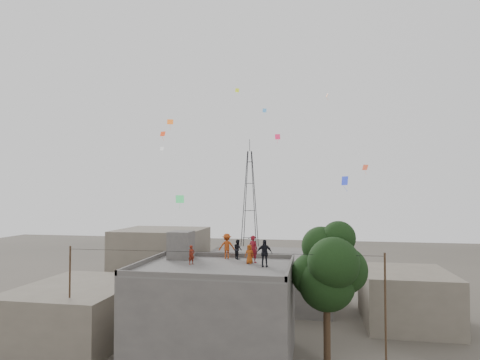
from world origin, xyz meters
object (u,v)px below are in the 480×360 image
(transmission_tower, at_px, (250,205))
(stair_head_box, at_px, (181,245))
(tree, at_px, (329,268))
(person_red_adult, at_px, (253,249))
(person_dark_adult, at_px, (264,253))

(transmission_tower, bearing_deg, stair_head_box, -88.77)
(stair_head_box, xyz_separation_m, tree, (10.57, -2.00, -1.00))
(transmission_tower, distance_m, person_red_adult, 38.68)
(transmission_tower, xyz_separation_m, person_dark_adult, (7.22, -39.58, -2.08))
(person_red_adult, bearing_deg, person_dark_adult, 150.96)
(stair_head_box, height_order, transmission_tower, transmission_tower)
(stair_head_box, distance_m, person_red_adult, 5.52)
(tree, bearing_deg, stair_head_box, 169.26)
(stair_head_box, relative_size, person_dark_adult, 1.13)
(tree, xyz_separation_m, transmission_tower, (-11.37, 39.40, 2.97))
(stair_head_box, xyz_separation_m, person_red_adult, (5.48, -0.71, -0.06))
(stair_head_box, distance_m, transmission_tower, 37.46)
(stair_head_box, distance_m, tree, 10.80)
(stair_head_box, distance_m, person_dark_adult, 6.79)
(stair_head_box, relative_size, person_red_adult, 1.07)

